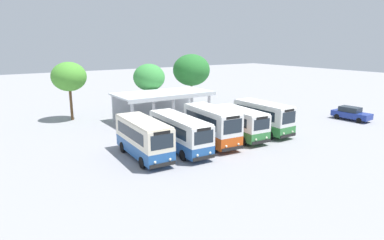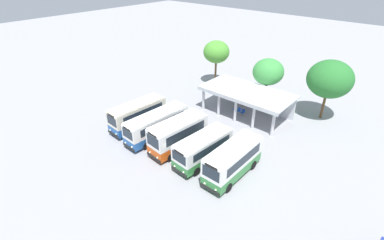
# 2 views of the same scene
# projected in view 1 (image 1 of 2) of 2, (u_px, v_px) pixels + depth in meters

# --- Properties ---
(ground_plane) EXTENTS (180.00, 180.00, 0.00)m
(ground_plane) POSITION_uv_depth(u_px,v_px,m) (223.00, 149.00, 29.74)
(ground_plane) COLOR #939399
(city_bus_nearest_orange) EXTENTS (2.60, 7.32, 3.19)m
(city_bus_nearest_orange) POSITION_uv_depth(u_px,v_px,m) (143.00, 137.00, 27.24)
(city_bus_nearest_orange) COLOR black
(city_bus_nearest_orange) RESTS_ON ground
(city_bus_second_in_row) EXTENTS (2.54, 8.13, 3.05)m
(city_bus_second_in_row) POSITION_uv_depth(u_px,v_px,m) (179.00, 132.00, 29.06)
(city_bus_second_in_row) COLOR black
(city_bus_second_in_row) RESTS_ON ground
(city_bus_middle_cream) EXTENTS (2.83, 6.92, 3.46)m
(city_bus_middle_cream) POSITION_uv_depth(u_px,v_px,m) (212.00, 125.00, 30.78)
(city_bus_middle_cream) COLOR black
(city_bus_middle_cream) RESTS_ON ground
(city_bus_fourth_amber) EXTENTS (2.70, 6.77, 2.98)m
(city_bus_fourth_amber) POSITION_uv_depth(u_px,v_px,m) (239.00, 122.00, 32.69)
(city_bus_fourth_amber) COLOR black
(city_bus_fourth_amber) RESTS_ON ground
(city_bus_fifth_blue) EXTENTS (2.37, 6.95, 3.23)m
(city_bus_fifth_blue) POSITION_uv_depth(u_px,v_px,m) (263.00, 116.00, 34.67)
(city_bus_fifth_blue) COLOR black
(city_bus_fifth_blue) RESTS_ON ground
(parked_car_flank) EXTENTS (2.08, 4.57, 1.62)m
(parked_car_flank) POSITION_uv_depth(u_px,v_px,m) (351.00, 113.00, 40.78)
(parked_car_flank) COLOR black
(parked_car_flank) RESTS_ON ground
(terminal_canopy) EXTENTS (11.63, 5.95, 3.40)m
(terminal_canopy) POSITION_uv_depth(u_px,v_px,m) (161.00, 98.00, 41.10)
(terminal_canopy) COLOR silver
(terminal_canopy) RESTS_ON ground
(waiting_chair_end_by_column) EXTENTS (0.45, 0.45, 0.86)m
(waiting_chair_end_by_column) POSITION_uv_depth(u_px,v_px,m) (155.00, 117.00, 40.14)
(waiting_chair_end_by_column) COLOR slate
(waiting_chair_end_by_column) RESTS_ON ground
(waiting_chair_second_from_end) EXTENTS (0.45, 0.45, 0.86)m
(waiting_chair_second_from_end) POSITION_uv_depth(u_px,v_px,m) (160.00, 117.00, 40.44)
(waiting_chair_second_from_end) COLOR slate
(waiting_chair_second_from_end) RESTS_ON ground
(waiting_chair_middle_seat) EXTENTS (0.45, 0.45, 0.86)m
(waiting_chair_middle_seat) POSITION_uv_depth(u_px,v_px,m) (165.00, 116.00, 40.74)
(waiting_chair_middle_seat) COLOR slate
(waiting_chair_middle_seat) RESTS_ON ground
(roadside_tree_behind_canopy) EXTENTS (4.18, 4.18, 6.57)m
(roadside_tree_behind_canopy) POSITION_uv_depth(u_px,v_px,m) (149.00, 77.00, 44.03)
(roadside_tree_behind_canopy) COLOR brown
(roadside_tree_behind_canopy) RESTS_ON ground
(roadside_tree_east_of_canopy) EXTENTS (5.44, 5.44, 7.65)m
(roadside_tree_east_of_canopy) POSITION_uv_depth(u_px,v_px,m) (191.00, 70.00, 48.99)
(roadside_tree_east_of_canopy) COLOR brown
(roadside_tree_east_of_canopy) RESTS_ON ground
(roadside_tree_west_of_canopy) EXTENTS (4.11, 4.11, 7.07)m
(roadside_tree_west_of_canopy) POSITION_uv_depth(u_px,v_px,m) (69.00, 77.00, 39.82)
(roadside_tree_west_of_canopy) COLOR brown
(roadside_tree_west_of_canopy) RESTS_ON ground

